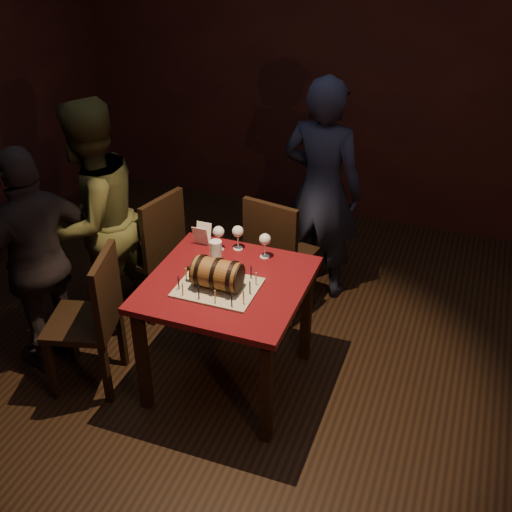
% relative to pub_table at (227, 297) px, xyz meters
% --- Properties ---
extents(room_shell, '(5.04, 5.04, 2.80)m').
position_rel_pub_table_xyz_m(room_shell, '(0.19, -0.04, 0.76)').
color(room_shell, black).
rests_on(room_shell, ground).
extents(pub_table, '(0.90, 0.90, 0.75)m').
position_rel_pub_table_xyz_m(pub_table, '(0.00, 0.00, 0.00)').
color(pub_table, '#480C11').
rests_on(pub_table, ground).
extents(cake_board, '(0.45, 0.35, 0.01)m').
position_rel_pub_table_xyz_m(cake_board, '(-0.02, -0.08, 0.12)').
color(cake_board, '#A69F86').
rests_on(cake_board, pub_table).
extents(barrel_cake, '(0.32, 0.19, 0.19)m').
position_rel_pub_table_xyz_m(barrel_cake, '(-0.02, -0.08, 0.21)').
color(barrel_cake, brown).
rests_on(barrel_cake, cake_board).
extents(birthday_candles, '(0.40, 0.30, 0.09)m').
position_rel_pub_table_xyz_m(birthday_candles, '(-0.02, -0.08, 0.16)').
color(birthday_candles, '#DBCA83').
rests_on(birthday_candles, cake_board).
extents(wine_glass_left, '(0.07, 0.07, 0.16)m').
position_rel_pub_table_xyz_m(wine_glass_left, '(-0.18, 0.32, 0.23)').
color(wine_glass_left, silver).
rests_on(wine_glass_left, pub_table).
extents(wine_glass_mid, '(0.07, 0.07, 0.16)m').
position_rel_pub_table_xyz_m(wine_glass_mid, '(-0.07, 0.36, 0.23)').
color(wine_glass_mid, silver).
rests_on(wine_glass_mid, pub_table).
extents(wine_glass_right, '(0.07, 0.07, 0.16)m').
position_rel_pub_table_xyz_m(wine_glass_right, '(0.11, 0.33, 0.23)').
color(wine_glass_right, silver).
rests_on(wine_glass_right, pub_table).
extents(pint_of_ale, '(0.07, 0.07, 0.15)m').
position_rel_pub_table_xyz_m(pint_of_ale, '(-0.14, 0.16, 0.18)').
color(pint_of_ale, silver).
rests_on(pint_of_ale, pub_table).
extents(menu_card, '(0.10, 0.05, 0.13)m').
position_rel_pub_table_xyz_m(menu_card, '(-0.31, 0.34, 0.17)').
color(menu_card, white).
rests_on(menu_card, pub_table).
extents(chair_back, '(0.47, 0.47, 0.93)m').
position_rel_pub_table_xyz_m(chair_back, '(0.04, 0.78, -0.12)').
color(chair_back, black).
rests_on(chair_back, ground).
extents(chair_left_rear, '(0.49, 0.49, 0.93)m').
position_rel_pub_table_xyz_m(chair_left_rear, '(-0.78, 0.54, -0.12)').
color(chair_left_rear, black).
rests_on(chair_left_rear, ground).
extents(chair_left_front, '(0.49, 0.49, 0.93)m').
position_rel_pub_table_xyz_m(chair_left_front, '(-0.74, -0.29, -0.12)').
color(chair_left_front, black).
rests_on(chair_left_front, ground).
extents(person_back, '(0.65, 0.47, 1.65)m').
position_rel_pub_table_xyz_m(person_back, '(0.23, 1.21, 0.18)').
color(person_back, '#191D32').
rests_on(person_back, ground).
extents(person_left_rear, '(0.78, 0.91, 1.62)m').
position_rel_pub_table_xyz_m(person_left_rear, '(-1.06, 0.27, 0.17)').
color(person_left_rear, '#393A1D').
rests_on(person_left_rear, ground).
extents(person_left_front, '(0.66, 0.94, 1.49)m').
position_rel_pub_table_xyz_m(person_left_front, '(-1.15, -0.19, 0.10)').
color(person_left_front, black).
rests_on(person_left_front, ground).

